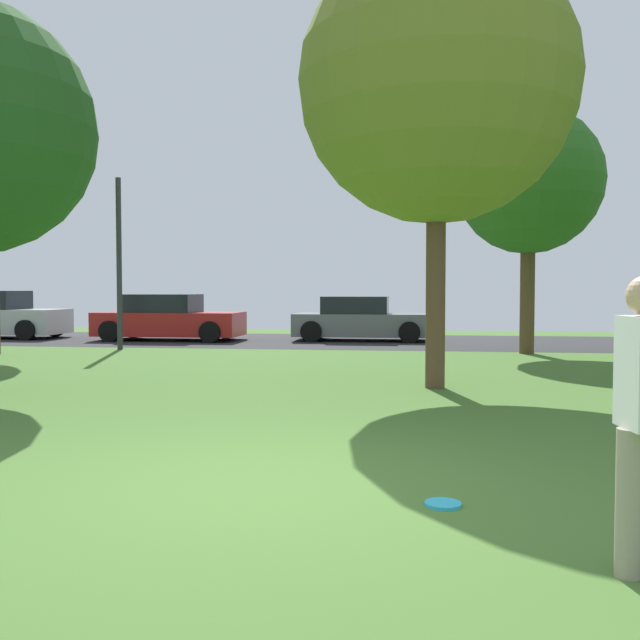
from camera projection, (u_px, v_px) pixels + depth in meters
The scene contains 8 objects.
ground_plane at pixel (255, 486), 5.68m from camera, with size 44.00×44.00×0.00m, color #47702D.
road_strip at pixel (374, 341), 21.51m from camera, with size 44.00×6.40×0.01m, color #28282B.
oak_tree_left at pixel (437, 85), 11.16m from camera, with size 4.41×4.41×7.03m.
maple_tree_near at pixel (529, 181), 17.28m from camera, with size 3.59×3.59×6.04m.
frisbee_disc at pixel (443, 504), 5.17m from camera, with size 0.27×0.27×0.03m, color #2DB2E0.
parked_car_red at pixel (168, 319), 22.02m from camera, with size 4.47×2.05×1.43m.
parked_car_grey at pixel (361, 320), 21.85m from camera, with size 4.17×1.96×1.37m.
street_lamp_post at pixel (119, 264), 18.53m from camera, with size 0.14×0.14×4.50m, color #2D2D33.
Camera 1 is at (1.28, -5.49, 1.58)m, focal length 39.71 mm.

